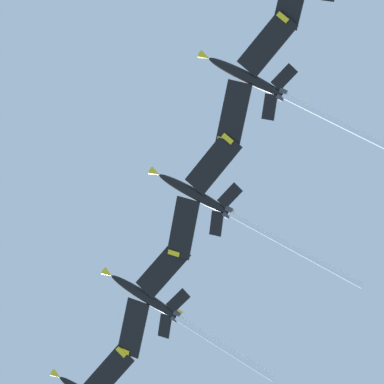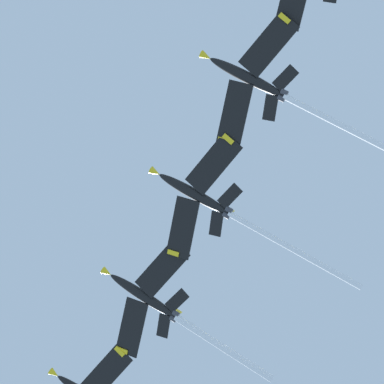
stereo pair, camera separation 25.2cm
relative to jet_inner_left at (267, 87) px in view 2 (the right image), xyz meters
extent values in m
cube|color=yellow|center=(-3.06, 8.17, 1.60)|extent=(1.86, 1.24, 0.75)
ellipsoid|color=black|center=(2.59, 1.67, 1.11)|extent=(10.74, 7.70, 5.39)
cone|color=yellow|center=(7.88, 5.07, 3.41)|extent=(2.26, 2.05, 1.68)
ellipsoid|color=black|center=(4.07, 2.62, 2.40)|extent=(3.01, 2.43, 1.81)
cube|color=black|center=(-0.89, 5.73, 0.75)|extent=(8.92, 8.68, 1.42)
cube|color=yellow|center=(-3.38, 9.01, 0.76)|extent=(1.70, 1.74, 0.73)
cube|color=black|center=(4.85, -3.18, 0.75)|extent=(6.16, 9.63, 1.42)
cube|color=yellow|center=(6.80, -6.80, 0.76)|extent=(1.87, 1.22, 0.73)
cube|color=black|center=(-2.60, 1.04, -0.60)|extent=(3.89, 3.63, 0.77)
cube|color=black|center=(-0.13, -2.79, -0.60)|extent=(2.61, 3.93, 0.77)
cube|color=yellow|center=(-1.61, -1.04, 0.78)|extent=(2.80, 1.89, 3.45)
cylinder|color=#38383D|center=(-2.21, -0.89, -0.97)|extent=(1.45, 1.33, 1.09)
cylinder|color=#38383D|center=(-1.72, -1.64, -0.97)|extent=(1.45, 1.33, 1.09)
cylinder|color=white|center=(-8.60, -5.54, -3.85)|extent=(13.71, 9.27, 6.47)
ellipsoid|color=black|center=(12.05, -14.04, 0.76)|extent=(10.73, 7.54, 5.69)
cone|color=yellow|center=(17.32, -10.73, 3.24)|extent=(2.27, 2.04, 1.71)
ellipsoid|color=black|center=(13.51, -13.12, 2.10)|extent=(3.02, 2.41, 1.87)
cube|color=black|center=(8.63, -9.92, 0.38)|extent=(8.85, 8.71, 1.51)
cube|color=yellow|center=(6.18, -6.62, 0.38)|extent=(1.70, 1.72, 0.78)
cube|color=black|center=(14.26, -18.90, 0.38)|extent=(6.04, 9.62, 1.51)
cube|color=yellow|center=(16.16, -22.55, 0.38)|extent=(1.85, 1.20, 0.78)
cube|color=black|center=(6.90, -14.57, -1.08)|extent=(3.87, 3.64, 0.81)
cube|color=black|center=(9.32, -18.43, -1.08)|extent=(2.55, 3.91, 0.81)
cube|color=yellow|center=(7.83, -16.68, 0.29)|extent=(2.86, 1.88, 3.49)
cylinder|color=#38383D|center=(7.27, -16.50, -1.47)|extent=(1.46, 1.33, 1.11)
cylinder|color=#38383D|center=(7.75, -17.26, -1.47)|extent=(1.46, 1.33, 1.11)
cylinder|color=white|center=(-0.93, -22.16, -5.42)|extent=(17.28, 11.27, 8.56)
ellipsoid|color=black|center=(21.64, -28.93, 1.12)|extent=(10.62, 7.85, 5.50)
cone|color=yellow|center=(26.85, -25.44, 3.48)|extent=(2.26, 2.07, 1.69)
ellipsoid|color=black|center=(23.10, -27.95, 2.42)|extent=(3.00, 2.47, 1.83)
cube|color=black|center=(18.10, -24.92, 0.74)|extent=(8.98, 8.59, 1.46)
cube|color=yellow|center=(15.55, -21.69, 0.75)|extent=(1.68, 1.75, 0.75)
cube|color=black|center=(24.00, -33.73, 0.74)|extent=(6.29, 9.63, 1.46)
cube|color=yellow|center=(26.01, -37.31, 0.75)|extent=(1.86, 1.24, 0.75)
cube|color=black|center=(16.48, -29.64, -0.64)|extent=(3.91, 3.59, 0.78)
cube|color=black|center=(19.02, -33.43, -0.64)|extent=(2.66, 3.94, 0.78)
cube|color=yellow|center=(17.50, -31.70, 0.74)|extent=(2.79, 1.95, 3.47)
cylinder|color=#38383D|center=(16.91, -31.56, -1.02)|extent=(1.46, 1.34, 1.10)
cylinder|color=#38383D|center=(17.41, -32.30, -1.02)|extent=(1.46, 1.34, 1.10)
cylinder|color=white|center=(10.50, -36.39, -4.03)|extent=(13.92, 9.82, 6.91)
cone|color=yellow|center=(37.72, -41.19, 3.42)|extent=(2.26, 2.06, 1.68)
cube|color=black|center=(28.96, -40.64, 0.72)|extent=(8.97, 8.62, 1.44)
cube|color=yellow|center=(26.43, -37.40, 0.73)|extent=(1.68, 1.75, 0.74)
camera|label=1|loc=(8.82, 11.52, -102.01)|focal=68.37mm
camera|label=2|loc=(9.07, 11.56, -102.01)|focal=68.37mm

